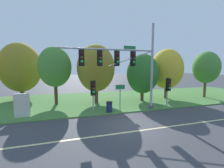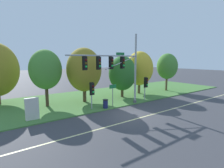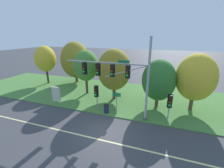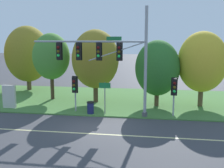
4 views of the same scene
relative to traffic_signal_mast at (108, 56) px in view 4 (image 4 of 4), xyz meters
The scene contains 14 objects.
ground_plane 5.42m from the traffic_signal_mast, 102.25° to the right, with size 160.00×160.00×0.00m, color #3D3D42.
lane_stripe 6.14m from the traffic_signal_mast, 98.70° to the right, with size 36.00×0.16×0.01m, color beige.
grass_verge 7.06m from the traffic_signal_mast, 96.58° to the left, with size 48.00×11.50×0.10m, color #477A38.
traffic_signal_mast is the anchor object (origin of this frame).
pedestrian_signal_near_kerb 3.71m from the traffic_signal_mast, 168.98° to the left, with size 0.46×0.55×2.81m.
pedestrian_signal_further_along 5.43m from the traffic_signal_mast, ahead, with size 0.46×0.55×2.91m.
route_sign_post 2.88m from the traffic_signal_mast, 132.67° to the left, with size 0.88×0.08×2.44m.
tree_left_of_mast 13.63m from the traffic_signal_mast, 139.77° to the left, with size 4.88×4.88×7.02m.
tree_behind_signpost 7.65m from the traffic_signal_mast, 142.95° to the left, with size 3.43×3.43×6.18m.
tree_mid_verge 4.45m from the traffic_signal_mast, 114.00° to the left, with size 4.16×4.16×6.49m.
tree_tall_centre 5.15m from the traffic_signal_mast, 43.23° to the left, with size 3.73×3.73×5.58m.
tree_right_far 8.32m from the traffic_signal_mast, 28.00° to the left, with size 4.04×4.04×6.30m.
info_kiosk 9.16m from the traffic_signal_mast, behind, with size 1.10×0.24×1.90m.
trash_bin 4.22m from the traffic_signal_mast, behind, with size 0.56×0.56×0.93m.
Camera 4 is at (4.05, -17.41, 5.92)m, focal length 45.00 mm.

